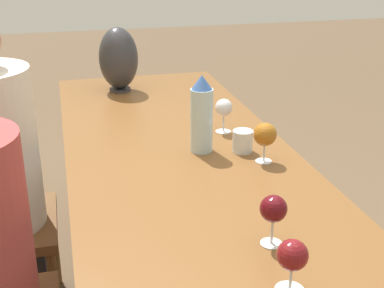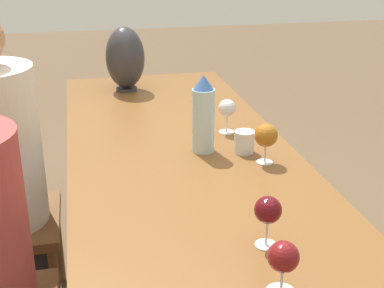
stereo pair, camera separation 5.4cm
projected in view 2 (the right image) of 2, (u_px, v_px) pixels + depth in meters
The scene contains 8 objects.
dining_table at pixel (182, 172), 2.00m from camera, with size 2.28×0.83×0.75m.
water_bottle at pixel (203, 115), 1.93m from camera, with size 0.08×0.08×0.29m.
water_tumbler at pixel (244, 142), 1.95m from camera, with size 0.07×0.07×0.08m.
vase at pixel (125, 58), 2.66m from camera, with size 0.19×0.19×0.32m.
wine_glass_0 at pixel (268, 211), 1.35m from camera, with size 0.07×0.07×0.14m.
wine_glass_1 at pixel (227, 109), 2.12m from camera, with size 0.07×0.07×0.14m.
wine_glass_2 at pixel (266, 136), 1.84m from camera, with size 0.08×0.08×0.14m.
wine_glass_3 at pixel (283, 258), 1.17m from camera, with size 0.07×0.07×0.13m.
Camera 2 is at (-1.78, 0.35, 1.51)m, focal length 50.00 mm.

